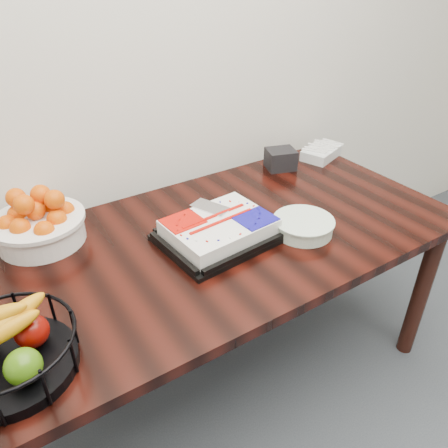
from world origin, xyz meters
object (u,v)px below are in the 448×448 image
table (219,253)px  napkin_box (281,159)px  cake_tray (219,230)px  fruit_basket (8,350)px  tangerine_bowl (38,220)px  plate_stack (303,226)px

table → napkin_box: bearing=30.5°
cake_tray → fruit_basket: bearing=-163.9°
fruit_basket → napkin_box: 1.42m
table → cake_tray: size_ratio=4.15×
tangerine_bowl → fruit_basket: 0.58m
table → plate_stack: plate_stack is taller
cake_tray → napkin_box: (0.57, 0.35, 0.01)m
tangerine_bowl → napkin_box: (1.10, 0.02, -0.04)m
cake_tray → table: bearing=60.2°
cake_tray → plate_stack: bearing=-24.7°
tangerine_bowl → napkin_box: 1.10m
cake_tray → tangerine_bowl: bearing=148.1°
cake_tray → napkin_box: 0.67m
cake_tray → tangerine_bowl: 0.63m
table → fruit_basket: 0.80m
table → cake_tray: bearing=-119.8°
cake_tray → napkin_box: size_ratio=3.32×
tangerine_bowl → napkin_box: size_ratio=2.45×
table → tangerine_bowl: (-0.55, 0.31, 0.17)m
table → tangerine_bowl: bearing=150.9°
cake_tray → plate_stack: 0.31m
fruit_basket → plate_stack: fruit_basket is taller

